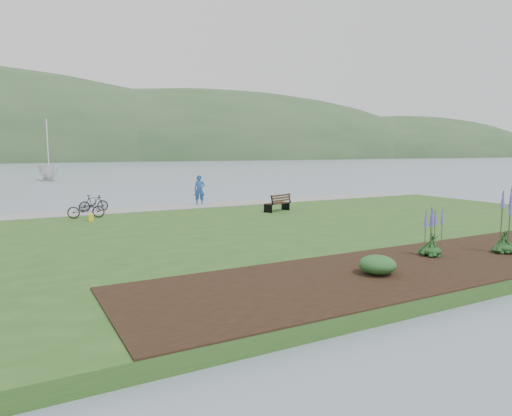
% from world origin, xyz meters
% --- Properties ---
extents(ground, '(600.00, 600.00, 0.00)m').
position_xyz_m(ground, '(0.00, 0.00, 0.00)').
color(ground, slate).
rests_on(ground, ground).
extents(lawn, '(34.00, 20.00, 0.40)m').
position_xyz_m(lawn, '(0.00, -2.00, 0.20)').
color(lawn, '#284F1C').
rests_on(lawn, ground).
extents(shoreline_path, '(34.00, 2.20, 0.03)m').
position_xyz_m(shoreline_path, '(0.00, 6.90, 0.42)').
color(shoreline_path, gray).
rests_on(shoreline_path, lawn).
extents(garden_bed, '(24.00, 4.40, 0.04)m').
position_xyz_m(garden_bed, '(3.00, -9.80, 0.42)').
color(garden_bed, black).
rests_on(garden_bed, lawn).
extents(far_hillside, '(580.00, 80.00, 38.00)m').
position_xyz_m(far_hillside, '(20.00, 170.00, 0.00)').
color(far_hillside, '#2D4C2A').
rests_on(far_hillside, ground).
extents(park_bench, '(1.73, 1.17, 1.00)m').
position_xyz_m(park_bench, '(2.48, 2.48, 0.90)').
color(park_bench, black).
rests_on(park_bench, lawn).
extents(person, '(0.94, 0.80, 2.17)m').
position_xyz_m(person, '(-0.21, 7.50, 1.48)').
color(person, '#214E98').
rests_on(person, lawn).
extents(bicycle_a, '(0.91, 1.85, 0.93)m').
position_xyz_m(bicycle_a, '(-7.29, 4.91, 0.86)').
color(bicycle_a, black).
rests_on(bicycle_a, lawn).
extents(bicycle_b, '(0.64, 1.63, 0.96)m').
position_xyz_m(bicycle_b, '(-6.57, 7.18, 0.88)').
color(bicycle_b, black).
rests_on(bicycle_b, lawn).
extents(sailboat, '(11.01, 11.14, 24.59)m').
position_xyz_m(sailboat, '(-6.04, 44.62, 0.00)').
color(sailboat, silver).
rests_on(sailboat, ground).
extents(pannier, '(0.26, 0.35, 0.33)m').
position_xyz_m(pannier, '(-7.23, 3.76, 0.57)').
color(pannier, yellow).
rests_on(pannier, lawn).
extents(echium_0, '(0.62, 0.62, 2.38)m').
position_xyz_m(echium_0, '(3.47, -10.02, 1.42)').
color(echium_0, '#153916').
rests_on(echium_0, garden_bed).
extents(echium_4, '(0.62, 0.62, 1.78)m').
position_xyz_m(echium_4, '(1.06, -9.19, 1.19)').
color(echium_4, '#153916').
rests_on(echium_4, garden_bed).
extents(shrub_0, '(1.01, 1.01, 0.50)m').
position_xyz_m(shrub_0, '(-1.97, -9.99, 0.69)').
color(shrub_0, '#1E4C21').
rests_on(shrub_0, garden_bed).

